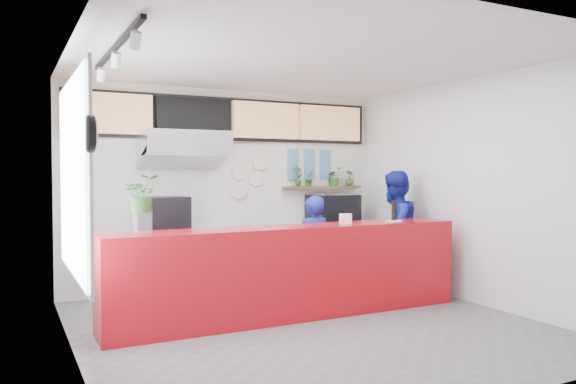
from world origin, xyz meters
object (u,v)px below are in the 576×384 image
object	(u,v)px
panini_oven	(164,215)
pepper_mill	(394,210)
espresso_machine	(333,210)
staff_center	(313,250)
service_counter	(292,272)
staff_right	(394,231)

from	to	relation	value
panini_oven	pepper_mill	distance (m)	3.16
espresso_machine	pepper_mill	distance (m)	1.84
espresso_machine	pepper_mill	bearing A→B (deg)	-98.39
staff_center	service_counter	bearing A→B (deg)	39.68
staff_center	espresso_machine	bearing A→B (deg)	-132.11
pepper_mill	panini_oven	bearing A→B (deg)	144.67
espresso_machine	pepper_mill	world-z (taller)	espresso_machine
staff_right	espresso_machine	bearing A→B (deg)	-92.99
service_counter	espresso_machine	distance (m)	2.53
espresso_machine	staff_right	world-z (taller)	staff_right
staff_right	pepper_mill	bearing A→B (deg)	32.13
panini_oven	staff_center	size ratio (longest dim) A/B	0.39
staff_right	staff_center	bearing A→B (deg)	-14.28
pepper_mill	service_counter	bearing A→B (deg)	179.00
service_counter	staff_right	distance (m)	2.15
service_counter	staff_center	bearing A→B (deg)	41.35
staff_center	staff_right	distance (m)	1.46
staff_center	staff_right	bearing A→B (deg)	-176.29
panini_oven	espresso_machine	world-z (taller)	panini_oven
service_counter	staff_center	size ratio (longest dim) A/B	3.14
service_counter	staff_center	distance (m)	0.79
service_counter	panini_oven	bearing A→B (deg)	120.95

